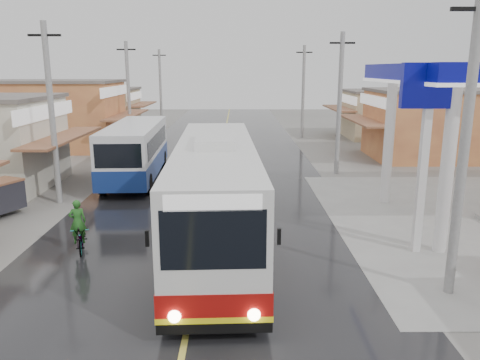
{
  "coord_description": "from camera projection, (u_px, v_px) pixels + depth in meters",
  "views": [
    {
      "loc": [
        1.2,
        -11.77,
        6.01
      ],
      "look_at": [
        1.3,
        6.88,
        1.57
      ],
      "focal_mm": 35.0,
      "sensor_mm": 36.0,
      "label": 1
    }
  ],
  "objects": [
    {
      "name": "ground",
      "position": [
        194.0,
        293.0,
        12.83
      ],
      "size": [
        120.0,
        120.0,
        0.0
      ],
      "primitive_type": "plane",
      "color": "slate",
      "rests_on": "ground"
    },
    {
      "name": "road",
      "position": [
        217.0,
        174.0,
        27.42
      ],
      "size": [
        12.0,
        90.0,
        0.02
      ],
      "primitive_type": "cube",
      "color": "black",
      "rests_on": "ground"
    },
    {
      "name": "centre_line",
      "position": [
        217.0,
        174.0,
        27.42
      ],
      "size": [
        0.15,
        90.0,
        0.01
      ],
      "primitive_type": "cube",
      "color": "#D8CC4C",
      "rests_on": "road"
    },
    {
      "name": "shopfronts_left",
      "position": [
        19.0,
        164.0,
        30.27
      ],
      "size": [
        11.0,
        44.0,
        5.2
      ],
      "primitive_type": null,
      "color": "tan",
      "rests_on": "ground"
    },
    {
      "name": "utility_poles_left",
      "position": [
        103.0,
        170.0,
        28.36
      ],
      "size": [
        1.6,
        50.0,
        8.0
      ],
      "primitive_type": null,
      "color": "gray",
      "rests_on": "ground"
    },
    {
      "name": "utility_poles_right",
      "position": [
        336.0,
        174.0,
        27.46
      ],
      "size": [
        1.6,
        36.0,
        8.0
      ],
      "primitive_type": null,
      "color": "gray",
      "rests_on": "ground"
    },
    {
      "name": "coach_bus",
      "position": [
        216.0,
        194.0,
        15.94
      ],
      "size": [
        3.2,
        12.48,
        3.87
      ],
      "rotation": [
        0.0,
        0.0,
        0.04
      ],
      "color": "silver",
      "rests_on": "road"
    },
    {
      "name": "second_bus",
      "position": [
        135.0,
        150.0,
        25.72
      ],
      "size": [
        2.87,
        9.3,
        3.05
      ],
      "rotation": [
        0.0,
        0.0,
        0.04
      ],
      "color": "silver",
      "rests_on": "road"
    },
    {
      "name": "cyclist",
      "position": [
        80.0,
        234.0,
        15.7
      ],
      "size": [
        1.05,
        1.8,
        1.84
      ],
      "rotation": [
        0.0,
        0.0,
        0.28
      ],
      "color": "black",
      "rests_on": "ground"
    }
  ]
}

